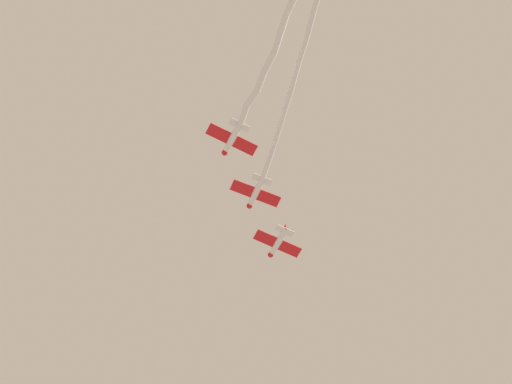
% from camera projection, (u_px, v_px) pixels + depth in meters
% --- Properties ---
extents(airplane_lead, '(5.33, 7.07, 1.75)m').
position_uv_depth(airplane_lead, '(278.00, 243.00, 94.87)').
color(airplane_lead, white).
extents(airplane_left_wing, '(5.25, 7.01, 1.75)m').
position_uv_depth(airplane_left_wing, '(256.00, 193.00, 91.78)').
color(airplane_left_wing, white).
extents(smoke_trail_left_wing, '(26.02, 1.88, 1.20)m').
position_uv_depth(smoke_trail_left_wing, '(291.00, 88.00, 85.68)').
color(smoke_trail_left_wing, white).
extents(airplane_right_wing, '(5.34, 7.07, 1.75)m').
position_uv_depth(airplane_right_wing, '(232.00, 139.00, 88.68)').
color(airplane_right_wing, white).
extents(smoke_trail_right_wing, '(22.89, 2.40, 3.27)m').
position_uv_depth(smoke_trail_right_wing, '(275.00, 43.00, 84.19)').
color(smoke_trail_right_wing, white).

